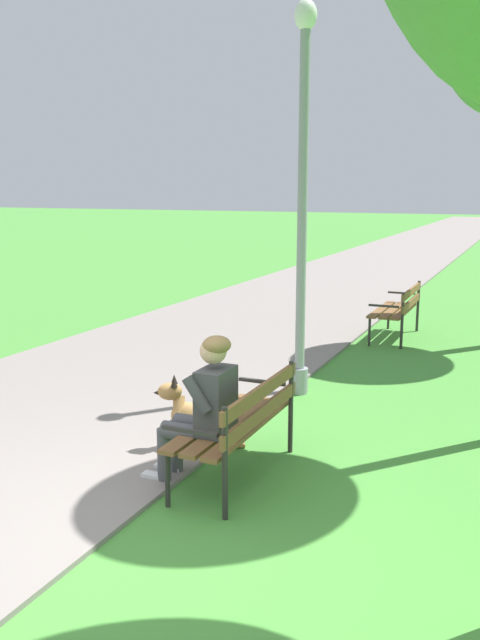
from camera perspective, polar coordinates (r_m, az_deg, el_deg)
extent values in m
plane|color=#478E38|center=(4.88, -9.43, -17.92)|extent=(120.00, 120.00, 0.00)
cube|color=gray|center=(28.01, 14.58, 6.03)|extent=(4.16, 60.00, 0.04)
cube|color=brown|center=(5.65, -2.48, -8.60)|extent=(0.14, 1.50, 0.04)
cube|color=brown|center=(5.58, -0.85, -8.86)|extent=(0.14, 1.50, 0.04)
cube|color=brown|center=(5.51, 0.82, -9.11)|extent=(0.14, 1.50, 0.04)
cube|color=brown|center=(5.42, 1.86, -7.88)|extent=(0.04, 1.50, 0.11)
cube|color=brown|center=(5.37, 1.87, -6.06)|extent=(0.04, 1.50, 0.11)
cylinder|color=#2D2B28|center=(6.32, 0.16, -8.57)|extent=(0.04, 0.04, 0.45)
cylinder|color=#2D2B28|center=(6.09, 4.33, -7.39)|extent=(0.04, 0.04, 0.85)
cube|color=#2D2B28|center=(6.12, 1.88, -5.25)|extent=(0.45, 0.04, 0.03)
cylinder|color=#2D2B28|center=(5.18, -6.21, -13.23)|extent=(0.04, 0.04, 0.45)
cylinder|color=#2D2B28|center=(4.89, -1.28, -12.12)|extent=(0.04, 0.04, 0.85)
cube|color=#2D2B28|center=(4.94, -4.27, -9.38)|extent=(0.45, 0.04, 0.03)
cube|color=brown|center=(10.95, 11.93, 0.88)|extent=(0.14, 1.50, 0.04)
cube|color=brown|center=(10.91, 12.83, 0.81)|extent=(0.14, 1.50, 0.04)
cube|color=brown|center=(10.88, 13.73, 0.74)|extent=(0.14, 1.50, 0.04)
cube|color=brown|center=(10.84, 14.31, 1.43)|extent=(0.04, 1.50, 0.11)
cube|color=brown|center=(10.81, 14.35, 2.37)|extent=(0.04, 1.50, 0.11)
cylinder|color=#2D2B28|center=(11.66, 12.49, 0.35)|extent=(0.04, 0.04, 0.45)
cylinder|color=#2D2B28|center=(11.54, 14.86, 1.14)|extent=(0.04, 0.04, 0.85)
cube|color=#2D2B28|center=(11.55, 13.55, 2.25)|extent=(0.45, 0.04, 0.03)
cylinder|color=#2D2B28|center=(10.33, 10.93, -0.96)|extent=(0.04, 0.04, 0.45)
cylinder|color=#2D2B28|center=(10.20, 13.59, -0.08)|extent=(0.04, 0.04, 0.85)
cube|color=#2D2B28|center=(10.22, 12.10, 1.17)|extent=(0.45, 0.04, 0.03)
cylinder|color=#4C4C51|center=(5.52, -3.55, -8.86)|extent=(0.42, 0.14, 0.14)
cylinder|color=#4C4C51|center=(5.70, -5.43, -10.76)|extent=(0.11, 0.11, 0.47)
cube|color=silver|center=(5.82, -6.09, -12.46)|extent=(0.24, 0.09, 0.07)
cylinder|color=#4C4C51|center=(5.36, -4.55, -9.52)|extent=(0.42, 0.14, 0.14)
cylinder|color=#4C4C51|center=(5.54, -6.46, -11.45)|extent=(0.11, 0.11, 0.47)
cube|color=silver|center=(5.66, -7.13, -13.17)|extent=(0.24, 0.09, 0.07)
cube|color=#3F3F42|center=(5.27, -2.05, -6.87)|extent=(0.22, 0.36, 0.52)
cylinder|color=#3F3F42|center=(5.43, -1.70, -5.19)|extent=(0.25, 0.09, 0.30)
cylinder|color=#3F3F42|center=(5.09, -3.66, -6.34)|extent=(0.25, 0.09, 0.30)
sphere|color=tan|center=(5.16, -2.28, -2.62)|extent=(0.21, 0.21, 0.21)
ellipsoid|color=olive|center=(5.14, -1.98, -2.11)|extent=(0.22, 0.23, 0.14)
ellipsoid|color=#B27F47|center=(6.23, -2.73, -9.52)|extent=(0.45, 0.42, 0.32)
ellipsoid|color=#B27F47|center=(6.19, -4.14, -8.46)|extent=(0.54, 0.43, 0.48)
ellipsoid|color=black|center=(6.17, -3.68, -8.12)|extent=(0.40, 0.34, 0.27)
cylinder|color=#B27F47|center=(6.28, -5.33, -9.11)|extent=(0.06, 0.06, 0.38)
cylinder|color=#B27F47|center=(6.16, -5.35, -9.49)|extent=(0.06, 0.06, 0.38)
cylinder|color=#B27F47|center=(6.14, -5.20, -7.20)|extent=(0.18, 0.20, 0.19)
ellipsoid|color=#B27F47|center=(6.10, -5.97, -6.05)|extent=(0.26, 0.23, 0.16)
cone|color=black|center=(6.11, -6.91, -6.15)|extent=(0.13, 0.13, 0.09)
cone|color=black|center=(6.12, -5.60, -5.02)|extent=(0.06, 0.06, 0.09)
cone|color=black|center=(6.03, -5.62, -5.26)|extent=(0.06, 0.06, 0.09)
cylinder|color=#B27F47|center=(6.29, -0.86, -10.63)|extent=(0.27, 0.17, 0.04)
cylinder|color=gray|center=(7.89, 5.05, -5.14)|extent=(0.20, 0.20, 0.30)
cylinder|color=gray|center=(7.58, 5.30, 8.49)|extent=(0.11, 0.11, 4.02)
ellipsoid|color=silver|center=(7.78, 5.60, 24.37)|extent=(0.24, 0.24, 0.32)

